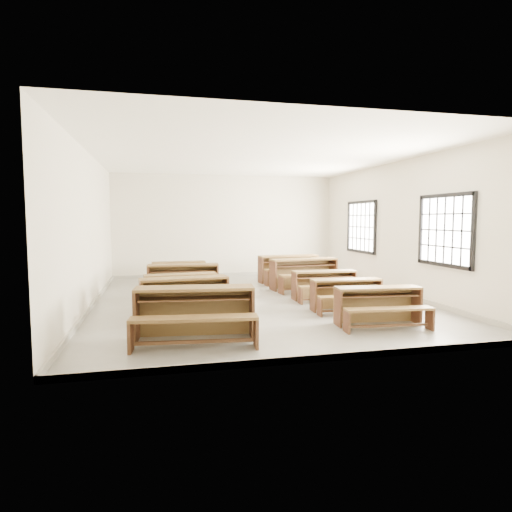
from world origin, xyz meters
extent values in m
plane|color=slate|center=(0.00, 0.00, 0.00)|extent=(8.50, 8.50, 0.00)
cube|color=white|center=(0.00, 0.00, 3.18)|extent=(7.00, 8.50, 0.05)
cube|color=beige|center=(0.00, 4.22, 1.60)|extent=(7.00, 0.05, 3.20)
cube|color=beige|center=(0.00, -4.22, 1.60)|extent=(7.00, 0.05, 3.20)
cube|color=beige|center=(-3.48, 0.00, 1.60)|extent=(0.05, 8.50, 3.20)
cube|color=beige|center=(3.48, 0.00, 1.60)|extent=(0.05, 8.50, 3.20)
cube|color=gray|center=(0.00, 4.23, 0.05)|extent=(7.00, 0.04, 0.10)
cube|color=gray|center=(0.00, -4.23, 0.05)|extent=(7.00, 0.04, 0.10)
cube|color=gray|center=(-3.48, 0.00, 0.05)|extent=(0.04, 8.50, 0.10)
cube|color=gray|center=(3.48, 0.00, 0.05)|extent=(0.04, 8.50, 0.10)
cube|color=white|center=(3.47, -1.80, 1.60)|extent=(0.02, 1.50, 1.30)
cube|color=black|center=(3.45, -1.80, 2.29)|extent=(0.06, 1.62, 0.08)
cube|color=black|center=(3.45, -1.80, 0.91)|extent=(0.06, 1.62, 0.08)
cube|color=black|center=(3.45, -2.59, 1.60)|extent=(0.06, 0.08, 1.46)
cube|color=black|center=(3.45, -1.01, 1.60)|extent=(0.06, 0.08, 1.46)
cube|color=white|center=(3.47, 1.80, 1.60)|extent=(0.02, 1.50, 1.30)
cube|color=black|center=(3.45, 1.80, 2.29)|extent=(0.06, 1.62, 0.08)
cube|color=black|center=(3.45, 1.80, 0.91)|extent=(0.06, 1.62, 0.08)
cube|color=black|center=(3.45, 1.01, 1.60)|extent=(0.06, 0.08, 1.46)
cube|color=black|center=(3.45, 2.59, 1.60)|extent=(0.06, 0.08, 1.46)
cube|color=brown|center=(-1.60, -2.81, 0.78)|extent=(1.82, 0.63, 0.04)
cube|color=brown|center=(-1.58, -2.61, 0.38)|extent=(1.78, 0.23, 0.76)
cube|color=#492819|center=(-2.47, -2.72, 0.38)|extent=(0.09, 0.45, 0.76)
cube|color=#492819|center=(-0.74, -2.90, 0.38)|extent=(0.09, 0.45, 0.76)
cube|color=#492819|center=(-1.61, -2.83, 0.62)|extent=(1.68, 0.51, 0.02)
cube|color=brown|center=(-1.66, -3.35, 0.45)|extent=(1.81, 0.50, 0.04)
cube|color=#492819|center=(-2.53, -3.26, 0.21)|extent=(0.08, 0.32, 0.42)
cube|color=#492819|center=(-0.80, -3.44, 0.21)|extent=(0.08, 0.32, 0.42)
cube|color=#492819|center=(-1.66, -3.35, 0.11)|extent=(1.65, 0.23, 0.04)
cube|color=brown|center=(-1.66, -1.22, 0.71)|extent=(1.67, 0.59, 0.04)
cube|color=brown|center=(-1.68, -1.03, 0.35)|extent=(1.63, 0.22, 0.69)
cube|color=#492819|center=(-2.45, -1.30, 0.35)|extent=(0.09, 0.41, 0.69)
cube|color=#492819|center=(-0.87, -1.13, 0.35)|extent=(0.09, 0.41, 0.69)
cube|color=#492819|center=(-1.66, -1.24, 0.57)|extent=(1.54, 0.47, 0.02)
cube|color=brown|center=(-1.61, -1.71, 0.41)|extent=(1.66, 0.46, 0.04)
cube|color=#492819|center=(-2.40, -1.80, 0.19)|extent=(0.07, 0.29, 0.39)
cube|color=#492819|center=(-0.82, -1.63, 0.19)|extent=(0.07, 0.29, 0.39)
cube|color=#492819|center=(-1.61, -1.71, 0.10)|extent=(1.51, 0.22, 0.04)
cube|color=brown|center=(-1.67, -0.23, 0.66)|extent=(1.53, 0.54, 0.04)
cube|color=brown|center=(-1.69, -0.06, 0.32)|extent=(1.50, 0.20, 0.64)
cube|color=#492819|center=(-2.40, -0.31, 0.32)|extent=(0.08, 0.38, 0.64)
cube|color=#492819|center=(-0.95, -0.14, 0.32)|extent=(0.08, 0.38, 0.64)
cube|color=#492819|center=(-1.67, -0.24, 0.53)|extent=(1.41, 0.43, 0.02)
cube|color=brown|center=(-1.62, -0.68, 0.38)|extent=(1.52, 0.43, 0.04)
cube|color=#492819|center=(-2.35, -0.76, 0.18)|extent=(0.07, 0.27, 0.36)
cube|color=#492819|center=(-0.90, -0.60, 0.18)|extent=(0.07, 0.27, 0.36)
cube|color=#492819|center=(-1.62, -0.68, 0.09)|extent=(1.39, 0.20, 0.04)
cube|color=brown|center=(-1.55, 1.02, 0.73)|extent=(1.69, 0.51, 0.04)
cube|color=brown|center=(-1.54, 1.20, 0.35)|extent=(1.67, 0.14, 0.71)
cube|color=#492819|center=(-2.36, 1.06, 0.35)|extent=(0.07, 0.42, 0.71)
cube|color=#492819|center=(-0.74, 0.97, 0.35)|extent=(0.07, 0.42, 0.71)
cube|color=#492819|center=(-1.55, 0.99, 0.58)|extent=(1.56, 0.40, 0.02)
cube|color=brown|center=(-1.58, 0.51, 0.42)|extent=(1.68, 0.39, 0.04)
cube|color=#492819|center=(-2.39, 0.55, 0.20)|extent=(0.06, 0.29, 0.40)
cube|color=#492819|center=(-0.77, 0.46, 0.20)|extent=(0.06, 0.29, 0.40)
cube|color=#492819|center=(-1.58, 0.51, 0.10)|extent=(1.54, 0.14, 0.04)
cube|color=brown|center=(-1.58, 2.64, 0.63)|extent=(1.46, 0.41, 0.04)
cube|color=brown|center=(-1.58, 2.80, 0.31)|extent=(1.45, 0.08, 0.62)
cube|color=#492819|center=(-2.28, 2.61, 0.31)|extent=(0.05, 0.36, 0.62)
cube|color=#492819|center=(-0.87, 2.66, 0.31)|extent=(0.05, 0.36, 0.62)
cube|color=#492819|center=(-1.58, 2.62, 0.51)|extent=(1.35, 0.31, 0.02)
cube|color=brown|center=(-1.56, 2.19, 0.36)|extent=(1.46, 0.30, 0.04)
cube|color=#492819|center=(-2.27, 2.17, 0.17)|extent=(0.04, 0.25, 0.34)
cube|color=#492819|center=(-0.86, 2.21, 0.17)|extent=(0.04, 0.25, 0.34)
cube|color=#492819|center=(-1.56, 2.19, 0.09)|extent=(1.34, 0.09, 0.04)
cube|color=brown|center=(1.56, -2.63, 0.64)|extent=(1.49, 0.50, 0.04)
cube|color=brown|center=(1.57, -2.46, 0.31)|extent=(1.47, 0.17, 0.62)
cube|color=#492819|center=(0.84, -2.56, 0.31)|extent=(0.07, 0.37, 0.62)
cube|color=#492819|center=(2.27, -2.69, 0.31)|extent=(0.07, 0.37, 0.62)
cube|color=#492819|center=(1.55, -2.64, 0.51)|extent=(1.38, 0.40, 0.02)
cube|color=brown|center=(1.52, -3.07, 0.37)|extent=(1.48, 0.39, 0.04)
cube|color=#492819|center=(0.80, -3.01, 0.17)|extent=(0.06, 0.26, 0.35)
cube|color=#492819|center=(2.23, -3.14, 0.17)|extent=(0.06, 0.26, 0.35)
cube|color=#492819|center=(1.52, -3.07, 0.09)|extent=(1.36, 0.17, 0.04)
cube|color=brown|center=(1.52, -1.42, 0.61)|extent=(1.42, 0.43, 0.04)
cube|color=brown|center=(1.53, -1.26, 0.30)|extent=(1.40, 0.12, 0.60)
cube|color=#492819|center=(0.84, -1.38, 0.30)|extent=(0.06, 0.35, 0.60)
cube|color=#492819|center=(2.21, -1.46, 0.30)|extent=(0.06, 0.35, 0.60)
cube|color=#492819|center=(1.52, -1.44, 0.49)|extent=(1.31, 0.34, 0.02)
cube|color=brown|center=(1.50, -1.85, 0.35)|extent=(1.42, 0.33, 0.04)
cube|color=#492819|center=(0.81, -1.81, 0.17)|extent=(0.05, 0.25, 0.33)
cube|color=#492819|center=(2.18, -1.89, 0.17)|extent=(0.05, 0.25, 0.33)
cube|color=#492819|center=(1.50, -1.85, 0.09)|extent=(1.30, 0.12, 0.04)
cube|color=brown|center=(1.55, -0.20, 0.64)|extent=(1.46, 0.39, 0.04)
cube|color=brown|center=(1.55, -0.03, 0.31)|extent=(1.45, 0.06, 0.62)
cube|color=#492819|center=(0.84, -0.18, 0.31)|extent=(0.04, 0.36, 0.62)
cube|color=#492819|center=(2.26, -0.21, 0.31)|extent=(0.04, 0.36, 0.62)
cube|color=#492819|center=(1.55, -0.21, 0.51)|extent=(1.35, 0.30, 0.02)
cube|color=brown|center=(1.54, -0.64, 0.36)|extent=(1.46, 0.28, 0.04)
cube|color=#492819|center=(0.83, -0.63, 0.17)|extent=(0.04, 0.25, 0.35)
cube|color=#492819|center=(2.25, -0.65, 0.17)|extent=(0.04, 0.25, 0.35)
cube|color=#492819|center=(1.54, -0.64, 0.09)|extent=(1.35, 0.07, 0.04)
cube|color=brown|center=(1.57, 1.26, 0.77)|extent=(1.81, 0.63, 0.04)
cube|color=brown|center=(1.55, 1.46, 0.38)|extent=(1.76, 0.24, 0.75)
cube|color=#492819|center=(0.71, 1.17, 0.38)|extent=(0.09, 0.44, 0.75)
cube|color=#492819|center=(2.43, 1.35, 0.38)|extent=(0.09, 0.44, 0.75)
cube|color=#492819|center=(1.57, 1.24, 0.62)|extent=(1.66, 0.51, 0.02)
cube|color=brown|center=(1.63, 0.72, 0.44)|extent=(1.79, 0.50, 0.04)
cube|color=#492819|center=(0.77, 0.63, 0.21)|extent=(0.08, 0.31, 0.42)
cube|color=#492819|center=(2.49, 0.81, 0.21)|extent=(0.08, 0.31, 0.42)
cube|color=#492819|center=(1.63, 0.72, 0.11)|extent=(1.63, 0.23, 0.04)
cube|color=brown|center=(1.54, 2.50, 0.76)|extent=(1.76, 0.56, 0.04)
cube|color=brown|center=(1.53, 2.70, 0.37)|extent=(1.73, 0.17, 0.74)
cube|color=#492819|center=(0.70, 2.44, 0.37)|extent=(0.07, 0.43, 0.74)
cube|color=#492819|center=(2.38, 2.56, 0.37)|extent=(0.07, 0.43, 0.74)
cube|color=#492819|center=(1.54, 2.48, 0.61)|extent=(1.62, 0.44, 0.02)
cube|color=brown|center=(1.58, 1.97, 0.43)|extent=(1.75, 0.43, 0.04)
cube|color=#492819|center=(0.74, 1.91, 0.21)|extent=(0.06, 0.30, 0.41)
cube|color=#492819|center=(2.42, 2.03, 0.21)|extent=(0.06, 0.30, 0.41)
cube|color=#492819|center=(1.58, 1.97, 0.11)|extent=(1.60, 0.17, 0.04)
camera|label=1|loc=(-2.14, -9.25, 1.83)|focal=30.00mm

